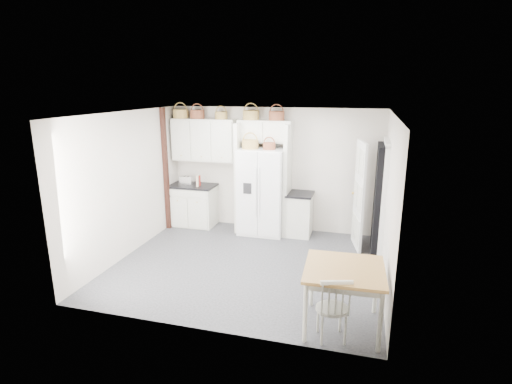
% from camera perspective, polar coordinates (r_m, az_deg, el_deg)
% --- Properties ---
extents(floor, '(4.50, 4.50, 0.00)m').
position_cam_1_polar(floor, '(7.09, -1.23, -10.31)').
color(floor, '#262627').
rests_on(floor, ground).
extents(ceiling, '(4.50, 4.50, 0.00)m').
position_cam_1_polar(ceiling, '(6.43, -1.36, 11.16)').
color(ceiling, white).
rests_on(ceiling, wall_back).
extents(wall_back, '(4.50, 0.00, 4.50)m').
position_cam_1_polar(wall_back, '(8.53, 2.54, 3.24)').
color(wall_back, silver).
rests_on(wall_back, floor).
extents(wall_left, '(0.00, 4.00, 4.00)m').
position_cam_1_polar(wall_left, '(7.58, -17.83, 1.06)').
color(wall_left, silver).
rests_on(wall_left, floor).
extents(wall_right, '(0.00, 4.00, 4.00)m').
position_cam_1_polar(wall_right, '(6.40, 18.42, -1.47)').
color(wall_right, silver).
rests_on(wall_right, floor).
extents(refrigerator, '(0.93, 0.75, 1.80)m').
position_cam_1_polar(refrigerator, '(8.31, 0.95, 0.11)').
color(refrigerator, white).
rests_on(refrigerator, floor).
extents(base_cab_left, '(0.95, 0.60, 0.88)m').
position_cam_1_polar(base_cab_left, '(9.00, -8.89, -1.94)').
color(base_cab_left, silver).
rests_on(base_cab_left, floor).
extents(base_cab_right, '(0.49, 0.58, 0.86)m').
position_cam_1_polar(base_cab_right, '(8.35, 6.24, -3.27)').
color(base_cab_right, silver).
rests_on(base_cab_right, floor).
extents(dining_table, '(1.02, 1.02, 0.82)m').
position_cam_1_polar(dining_table, '(5.37, 12.30, -14.50)').
color(dining_table, '#AC7E3B').
rests_on(dining_table, floor).
extents(windsor_chair, '(0.48, 0.46, 0.82)m').
position_cam_1_polar(windsor_chair, '(5.12, 10.82, -16.04)').
color(windsor_chair, silver).
rests_on(windsor_chair, floor).
extents(counter_left, '(0.99, 0.64, 0.04)m').
position_cam_1_polar(counter_left, '(8.88, -9.00, 0.90)').
color(counter_left, black).
rests_on(counter_left, base_cab_left).
extents(counter_right, '(0.53, 0.62, 0.04)m').
position_cam_1_polar(counter_right, '(8.22, 6.33, -0.30)').
color(counter_right, black).
rests_on(counter_right, base_cab_right).
extents(toaster, '(0.28, 0.17, 0.19)m').
position_cam_1_polar(toaster, '(8.89, -9.89, 1.63)').
color(toaster, silver).
rests_on(toaster, counter_left).
extents(cookbook_red, '(0.04, 0.16, 0.23)m').
position_cam_1_polar(cookbook_red, '(8.71, -8.24, 1.58)').
color(cookbook_red, red).
rests_on(cookbook_red, counter_left).
extents(cookbook_cream, '(0.04, 0.16, 0.24)m').
position_cam_1_polar(cookbook_cream, '(8.71, -8.25, 1.61)').
color(cookbook_cream, beige).
rests_on(cookbook_cream, counter_left).
extents(basket_upper_a, '(0.33, 0.33, 0.19)m').
position_cam_1_polar(basket_upper_a, '(8.88, -10.71, 10.92)').
color(basket_upper_a, brown).
rests_on(basket_upper_a, upper_cabinet).
extents(basket_upper_b, '(0.30, 0.30, 0.18)m').
position_cam_1_polar(basket_upper_b, '(8.72, -8.38, 10.92)').
color(basket_upper_b, brown).
rests_on(basket_upper_b, upper_cabinet).
extents(basket_upper_c, '(0.27, 0.27, 0.15)m').
position_cam_1_polar(basket_upper_c, '(8.52, -5.00, 10.84)').
color(basket_upper_c, brown).
rests_on(basket_upper_c, upper_cabinet).
extents(basket_bridge_a, '(0.34, 0.34, 0.19)m').
position_cam_1_polar(basket_bridge_a, '(8.32, -0.73, 10.93)').
color(basket_bridge_a, brown).
rests_on(basket_bridge_a, bridge_cabinet).
extents(basket_bridge_b, '(0.32, 0.32, 0.18)m').
position_cam_1_polar(basket_bridge_b, '(8.19, 2.96, 10.82)').
color(basket_bridge_b, brown).
rests_on(basket_bridge_b, bridge_cabinet).
extents(basket_fridge_a, '(0.33, 0.33, 0.18)m').
position_cam_1_polar(basket_fridge_a, '(8.08, -0.84, 6.83)').
color(basket_fridge_a, brown).
rests_on(basket_fridge_a, refrigerator).
extents(basket_fridge_b, '(0.25, 0.25, 0.14)m').
position_cam_1_polar(basket_fridge_b, '(7.99, 1.89, 6.58)').
color(basket_fridge_b, brown).
rests_on(basket_fridge_b, refrigerator).
extents(upper_cabinet, '(1.40, 0.34, 0.90)m').
position_cam_1_polar(upper_cabinet, '(8.72, -7.41, 7.39)').
color(upper_cabinet, silver).
rests_on(upper_cabinet, wall_back).
extents(bridge_cabinet, '(1.12, 0.34, 0.45)m').
position_cam_1_polar(bridge_cabinet, '(8.27, 1.32, 8.68)').
color(bridge_cabinet, silver).
rests_on(bridge_cabinet, wall_back).
extents(fridge_panel_left, '(0.08, 0.60, 2.30)m').
position_cam_1_polar(fridge_panel_left, '(8.44, -2.30, 2.09)').
color(fridge_panel_left, silver).
rests_on(fridge_panel_left, floor).
extents(fridge_panel_right, '(0.08, 0.60, 2.30)m').
position_cam_1_polar(fridge_panel_right, '(8.20, 4.52, 1.67)').
color(fridge_panel_right, silver).
rests_on(fridge_panel_right, floor).
extents(trim_post, '(0.09, 0.09, 2.60)m').
position_cam_1_polar(trim_post, '(8.69, -12.77, 3.10)').
color(trim_post, black).
rests_on(trim_post, floor).
extents(doorway_void, '(0.18, 0.85, 2.05)m').
position_cam_1_polar(doorway_void, '(7.43, 17.22, -1.36)').
color(doorway_void, black).
rests_on(doorway_void, floor).
extents(door_slab, '(0.21, 0.79, 2.05)m').
position_cam_1_polar(door_slab, '(7.74, 14.50, -0.51)').
color(door_slab, white).
rests_on(door_slab, floor).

